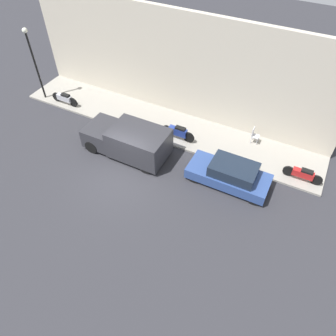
# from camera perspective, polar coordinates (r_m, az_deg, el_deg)

# --- Properties ---
(ground_plane) EXTENTS (60.00, 60.00, 0.00)m
(ground_plane) POSITION_cam_1_polar(r_m,az_deg,el_deg) (17.01, -8.20, -1.53)
(ground_plane) COLOR #2D2D33
(sidewalk) EXTENTS (2.99, 18.73, 0.12)m
(sidewalk) POSITION_cam_1_polar(r_m,az_deg,el_deg) (19.94, -0.70, 7.60)
(sidewalk) COLOR gray
(sidewalk) RESTS_ON ground_plane
(building_facade) EXTENTS (0.30, 18.73, 6.26)m
(building_facade) POSITION_cam_1_polar(r_m,az_deg,el_deg) (19.48, 1.57, 17.41)
(building_facade) COLOR beige
(building_facade) RESTS_ON ground_plane
(parked_car) EXTENTS (1.67, 4.06, 1.31)m
(parked_car) POSITION_cam_1_polar(r_m,az_deg,el_deg) (16.39, 10.73, -1.06)
(parked_car) COLOR #2D4784
(parked_car) RESTS_ON ground_plane
(delivery_van) EXTENTS (2.07, 4.65, 1.71)m
(delivery_van) POSITION_cam_1_polar(r_m,az_deg,el_deg) (17.70, -7.05, 4.88)
(delivery_van) COLOR #2D2D33
(delivery_van) RESTS_ON ground_plane
(motorcycle_red) EXTENTS (0.30, 1.94, 0.72)m
(motorcycle_red) POSITION_cam_1_polar(r_m,az_deg,el_deg) (17.59, 22.47, -0.99)
(motorcycle_red) COLOR #B21E1E
(motorcycle_red) RESTS_ON sidewalk
(motorcycle_blue) EXTENTS (0.30, 2.01, 0.84)m
(motorcycle_blue) POSITION_cam_1_polar(r_m,az_deg,el_deg) (18.56, 1.76, 6.28)
(motorcycle_blue) COLOR navy
(motorcycle_blue) RESTS_ON sidewalk
(scooter_silver) EXTENTS (0.30, 1.95, 0.74)m
(scooter_silver) POSITION_cam_1_polar(r_m,az_deg,el_deg) (22.33, -17.55, 11.50)
(scooter_silver) COLOR #B7B7BF
(scooter_silver) RESTS_ON sidewalk
(streetlamp) EXTENTS (0.31, 0.31, 4.58)m
(streetlamp) POSITION_cam_1_polar(r_m,az_deg,el_deg) (22.28, -22.49, 17.57)
(streetlamp) COLOR black
(streetlamp) RESTS_ON sidewalk
(cafe_chair) EXTENTS (0.40, 0.40, 0.96)m
(cafe_chair) POSITION_cam_1_polar(r_m,az_deg,el_deg) (18.88, 14.80, 5.65)
(cafe_chair) COLOR silver
(cafe_chair) RESTS_ON sidewalk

